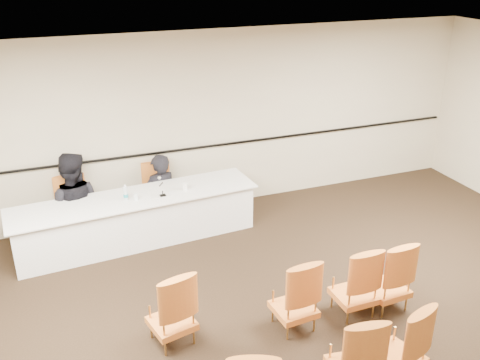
# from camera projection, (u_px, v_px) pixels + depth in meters

# --- Properties ---
(floor) EXTENTS (10.00, 10.00, 0.00)m
(floor) POSITION_uv_depth(u_px,v_px,m) (303.00, 357.00, 5.89)
(floor) COLOR black
(floor) RESTS_ON ground
(ceiling) EXTENTS (10.00, 10.00, 0.00)m
(ceiling) POSITION_uv_depth(u_px,v_px,m) (319.00, 89.00, 4.69)
(ceiling) COLOR silver
(ceiling) RESTS_ON ground
(wall_back) EXTENTS (10.00, 0.04, 3.00)m
(wall_back) POSITION_uv_depth(u_px,v_px,m) (195.00, 124.00, 8.71)
(wall_back) COLOR beige
(wall_back) RESTS_ON ground
(wall_rail) EXTENTS (9.80, 0.04, 0.03)m
(wall_rail) POSITION_uv_depth(u_px,v_px,m) (196.00, 148.00, 8.84)
(wall_rail) COLOR black
(wall_rail) RESTS_ON wall_back
(panel_table) EXTENTS (3.73, 1.11, 0.74)m
(panel_table) POSITION_uv_depth(u_px,v_px,m) (137.00, 219.00, 8.09)
(panel_table) COLOR silver
(panel_table) RESTS_ON ground
(panelist_main) EXTENTS (0.68, 0.54, 1.64)m
(panelist_main) POSITION_uv_depth(u_px,v_px,m) (161.00, 201.00, 8.78)
(panelist_main) COLOR black
(panelist_main) RESTS_ON ground
(panelist_main_chair) EXTENTS (0.53, 0.53, 0.95)m
(panelist_main_chair) POSITION_uv_depth(u_px,v_px,m) (160.00, 192.00, 8.72)
(panelist_main_chair) COLOR #CB5124
(panelist_main_chair) RESTS_ON ground
(panelist_second) EXTENTS (1.03, 0.89, 1.83)m
(panelist_second) POSITION_uv_depth(u_px,v_px,m) (74.00, 209.00, 8.18)
(panelist_second) COLOR black
(panelist_second) RESTS_ON ground
(panelist_second_chair) EXTENTS (0.53, 0.53, 0.95)m
(panelist_second_chair) POSITION_uv_depth(u_px,v_px,m) (74.00, 208.00, 8.18)
(panelist_second_chair) COLOR #CB5124
(panelist_second_chair) RESTS_ON ground
(papers) EXTENTS (0.31, 0.23, 0.00)m
(papers) POSITION_uv_depth(u_px,v_px,m) (160.00, 195.00, 8.01)
(papers) COLOR silver
(papers) RESTS_ON panel_table
(microphone) EXTENTS (0.10, 0.20, 0.27)m
(microphone) POSITION_uv_depth(u_px,v_px,m) (162.00, 188.00, 7.92)
(microphone) COLOR black
(microphone) RESTS_ON panel_table
(water_bottle) EXTENTS (0.08, 0.08, 0.23)m
(water_bottle) POSITION_uv_depth(u_px,v_px,m) (125.00, 192.00, 7.82)
(water_bottle) COLOR teal
(water_bottle) RESTS_ON panel_table
(drinking_glass) EXTENTS (0.08, 0.08, 0.10)m
(drinking_glass) POSITION_uv_depth(u_px,v_px,m) (136.00, 197.00, 7.83)
(drinking_glass) COLOR white
(drinking_glass) RESTS_ON panel_table
(coffee_cup) EXTENTS (0.09, 0.09, 0.12)m
(coffee_cup) POSITION_uv_depth(u_px,v_px,m) (185.00, 186.00, 8.15)
(coffee_cup) COLOR white
(coffee_cup) RESTS_ON panel_table
(aud_chair_front_left) EXTENTS (0.60, 0.60, 0.95)m
(aud_chair_front_left) POSITION_uv_depth(u_px,v_px,m) (171.00, 306.00, 5.94)
(aud_chair_front_left) COLOR #CB5124
(aud_chair_front_left) RESTS_ON ground
(aud_chair_front_mid) EXTENTS (0.53, 0.53, 0.95)m
(aud_chair_front_mid) POSITION_uv_depth(u_px,v_px,m) (294.00, 293.00, 6.18)
(aud_chair_front_mid) COLOR #CB5124
(aud_chair_front_mid) RESTS_ON ground
(aud_chair_front_right) EXTENTS (0.51, 0.51, 0.95)m
(aud_chair_front_right) POSITION_uv_depth(u_px,v_px,m) (355.00, 280.00, 6.42)
(aud_chair_front_right) COLOR #CB5124
(aud_chair_front_right) RESTS_ON ground
(aud_chair_back_mid) EXTENTS (0.57, 0.57, 0.95)m
(aud_chair_back_mid) POSITION_uv_depth(u_px,v_px,m) (355.00, 352.00, 5.28)
(aud_chair_back_mid) COLOR #CB5124
(aud_chair_back_mid) RESTS_ON ground
(aud_chair_back_right) EXTENTS (0.63, 0.63, 0.95)m
(aud_chair_back_right) POSITION_uv_depth(u_px,v_px,m) (400.00, 341.00, 5.42)
(aud_chair_back_right) COLOR #CB5124
(aud_chair_back_right) RESTS_ON ground
(aud_chair_extra) EXTENTS (0.53, 0.53, 0.95)m
(aud_chair_extra) POSITION_uv_depth(u_px,v_px,m) (388.00, 274.00, 6.54)
(aud_chair_extra) COLOR #CB5124
(aud_chair_extra) RESTS_ON ground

